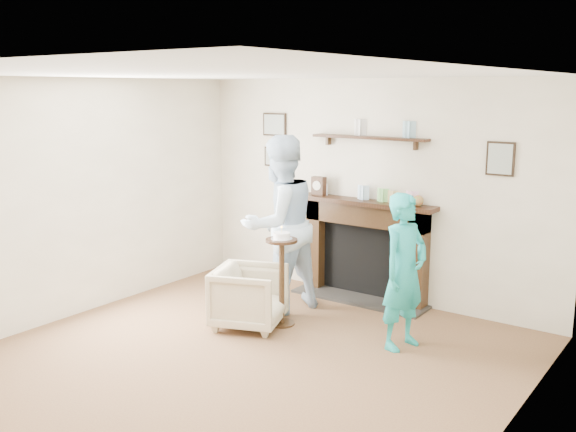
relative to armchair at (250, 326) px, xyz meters
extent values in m
plane|color=brown|center=(0.51, -0.92, 0.00)|extent=(5.00, 5.00, 0.00)
cube|color=beige|center=(0.51, 1.58, 1.25)|extent=(4.50, 0.04, 2.50)
cube|color=beige|center=(-1.74, -0.92, 1.25)|extent=(0.04, 5.00, 2.50)
cube|color=beige|center=(2.76, -0.92, 1.25)|extent=(0.04, 5.00, 2.50)
cube|color=silver|center=(0.51, -0.92, 2.50)|extent=(4.50, 5.00, 0.04)
cube|color=black|center=(-0.15, 1.48, 0.55)|extent=(0.18, 0.20, 1.10)
cube|color=black|center=(1.17, 1.48, 0.55)|extent=(0.18, 0.20, 1.10)
cube|color=black|center=(0.51, 1.48, 0.98)|extent=(1.50, 0.20, 0.24)
cube|color=black|center=(0.51, 1.55, 0.43)|extent=(1.14, 0.06, 0.86)
cube|color=#2B2826|center=(0.51, 1.36, 0.01)|extent=(1.60, 0.44, 0.03)
cube|color=black|center=(0.51, 1.45, 1.12)|extent=(1.68, 0.26, 0.05)
cube|color=black|center=(0.51, 1.51, 1.85)|extent=(1.40, 0.15, 0.03)
cube|color=black|center=(-0.84, 1.57, 1.95)|extent=(0.34, 0.03, 0.28)
cube|color=black|center=(-0.84, 1.57, 1.55)|extent=(0.30, 0.03, 0.24)
cube|color=black|center=(1.96, 1.57, 1.70)|extent=(0.28, 0.03, 0.34)
cube|color=black|center=(-0.11, 1.45, 1.26)|extent=(0.16, 0.09, 0.22)
cylinder|color=beige|center=(-0.11, 1.41, 1.27)|extent=(0.11, 0.01, 0.11)
sphere|color=green|center=(1.15, 1.45, 1.21)|extent=(0.12, 0.12, 0.12)
imported|color=tan|center=(0.00, 0.00, 0.00)|extent=(0.88, 0.86, 0.62)
imported|color=silver|center=(-0.05, 0.58, 0.00)|extent=(0.94, 1.09, 1.91)
imported|color=#1EAEAF|center=(1.50, 0.42, 0.00)|extent=(0.47, 0.60, 1.46)
cylinder|color=black|center=(0.24, 0.23, 0.01)|extent=(0.27, 0.27, 0.02)
cylinder|color=black|center=(0.24, 0.23, 0.45)|extent=(0.06, 0.06, 0.85)
cylinder|color=black|center=(0.24, 0.23, 0.89)|extent=(0.32, 0.32, 0.03)
cylinder|color=silver|center=(0.24, 0.23, 0.91)|extent=(0.22, 0.22, 0.01)
cylinder|color=white|center=(0.24, 0.23, 0.94)|extent=(0.17, 0.17, 0.06)
cylinder|color=#FFEEA1|center=(0.24, 0.23, 0.99)|extent=(0.01, 0.01, 0.05)
sphere|color=orange|center=(0.24, 0.23, 1.03)|extent=(0.02, 0.02, 0.02)
camera|label=1|loc=(3.93, -4.83, 2.38)|focal=40.00mm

